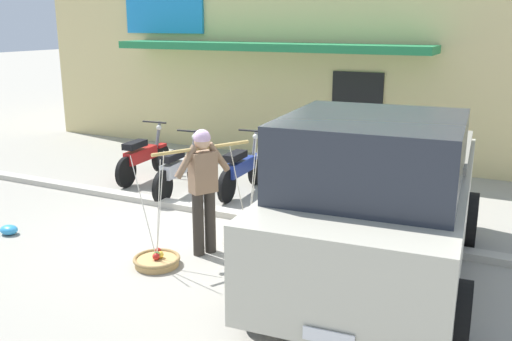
# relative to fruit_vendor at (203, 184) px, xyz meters

# --- Properties ---
(ground_plane) EXTENTS (90.00, 90.00, 0.00)m
(ground_plane) POSITION_rel_fruit_vendor_xyz_m (-0.57, 0.72, -0.98)
(ground_plane) COLOR #9E998C
(sidewalk_curb) EXTENTS (20.00, 0.24, 0.10)m
(sidewalk_curb) POSITION_rel_fruit_vendor_xyz_m (-0.57, 1.42, -0.93)
(sidewalk_curb) COLOR #BAB4A5
(sidewalk_curb) RESTS_ON ground
(fruit_vendor) EXTENTS (0.72, 1.26, 1.70)m
(fruit_vendor) POSITION_rel_fruit_vendor_xyz_m (0.00, 0.00, 0.00)
(fruit_vendor) COLOR #2D2823
(fruit_vendor) RESTS_ON ground
(fruit_basket_left_side) EXTENTS (0.60, 0.60, 1.45)m
(fruit_basket_left_side) POSITION_rel_fruit_vendor_xyz_m (-0.34, -0.62, -0.90)
(fruit_basket_left_side) COLOR tan
(fruit_basket_left_side) RESTS_ON ground
(fruit_basket_right_side) EXTENTS (0.60, 0.60, 1.45)m
(fruit_basket_right_side) POSITION_rel_fruit_vendor_xyz_m (0.33, 0.62, -0.90)
(fruit_basket_right_side) COLOR tan
(fruit_basket_right_side) RESTS_ON ground
(motorcycle_nearest_shop) EXTENTS (0.54, 1.82, 1.09)m
(motorcycle_nearest_shop) POSITION_rel_fruit_vendor_xyz_m (-2.99, 2.59, -0.52)
(motorcycle_nearest_shop) COLOR black
(motorcycle_nearest_shop) RESTS_ON ground
(motorcycle_second_in_row) EXTENTS (0.54, 1.82, 1.09)m
(motorcycle_second_in_row) POSITION_rel_fruit_vendor_xyz_m (-1.81, 2.09, -0.52)
(motorcycle_second_in_row) COLOR black
(motorcycle_second_in_row) RESTS_ON ground
(motorcycle_third_in_row) EXTENTS (0.54, 1.82, 1.09)m
(motorcycle_third_in_row) POSITION_rel_fruit_vendor_xyz_m (-0.83, 2.62, -0.52)
(motorcycle_third_in_row) COLOR black
(motorcycle_third_in_row) RESTS_ON ground
(motorcycle_end_of_row) EXTENTS (0.54, 1.82, 1.09)m
(motorcycle_end_of_row) POSITION_rel_fruit_vendor_xyz_m (0.29, 2.12, -0.52)
(motorcycle_end_of_row) COLOR black
(motorcycle_end_of_row) RESTS_ON ground
(parked_truck) EXTENTS (2.43, 4.83, 2.10)m
(parked_truck) POSITION_rel_fruit_vendor_xyz_m (2.28, 0.19, 0.06)
(parked_truck) COLOR beige
(parked_truck) RESTS_ON ground
(storefront_building) EXTENTS (13.00, 6.00, 4.20)m
(storefront_building) POSITION_rel_fruit_vendor_xyz_m (-1.57, 8.13, 1.13)
(storefront_building) COLOR #DBC684
(storefront_building) RESTS_ON ground
(plastic_litter_bag) EXTENTS (0.28, 0.22, 0.14)m
(plastic_litter_bag) POSITION_rel_fruit_vendor_xyz_m (-2.93, -0.69, -0.91)
(plastic_litter_bag) COLOR #3393D1
(plastic_litter_bag) RESTS_ON ground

